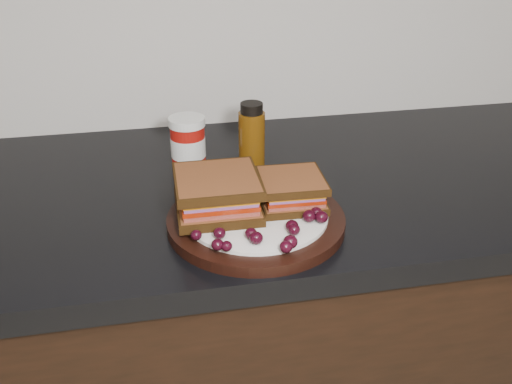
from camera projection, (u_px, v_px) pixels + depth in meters
base_cabinets at (267, 368)px, 1.27m from camera, size 3.96×0.58×0.86m
countertop at (269, 189)px, 1.05m from camera, size 3.98×0.60×0.04m
plate at (256, 220)px, 0.90m from camera, size 0.28×0.28×0.02m
sandwich_left at (217, 194)px, 0.88m from camera, size 0.13×0.13×0.06m
sandwich_right at (292, 190)px, 0.91m from camera, size 0.11×0.11×0.05m
grape_0 at (196, 235)px, 0.82m from camera, size 0.02×0.02×0.02m
grape_1 at (219, 233)px, 0.82m from camera, size 0.02×0.02×0.02m
grape_2 at (218, 245)px, 0.80m from camera, size 0.02×0.02×0.02m
grape_3 at (227, 246)px, 0.79m from camera, size 0.02×0.02×0.02m
grape_4 at (256, 238)px, 0.81m from camera, size 0.02×0.02×0.02m
grape_5 at (251, 234)px, 0.82m from camera, size 0.02×0.02×0.02m
grape_6 at (286, 247)px, 0.79m from camera, size 0.02×0.02×0.02m
grape_7 at (290, 242)px, 0.80m from camera, size 0.02×0.02×0.02m
grape_8 at (294, 230)px, 0.83m from camera, size 0.02×0.02×0.02m
grape_9 at (292, 226)px, 0.84m from camera, size 0.02×0.02×0.02m
grape_10 at (321, 217)px, 0.86m from camera, size 0.02×0.02×0.02m
grape_11 at (309, 216)px, 0.86m from camera, size 0.02×0.02×0.02m
grape_12 at (316, 213)px, 0.87m from camera, size 0.02×0.02×0.02m
grape_13 at (308, 196)px, 0.92m from camera, size 0.02×0.02×0.02m
grape_14 at (301, 192)px, 0.93m from camera, size 0.02×0.02×0.02m
grape_15 at (284, 198)px, 0.91m from camera, size 0.02×0.02×0.02m
grape_16 at (218, 193)px, 0.93m from camera, size 0.02×0.02×0.02m
grape_17 at (223, 199)px, 0.91m from camera, size 0.02×0.02×0.02m
grape_18 at (208, 204)px, 0.90m from camera, size 0.02×0.02×0.02m
grape_19 at (201, 207)px, 0.89m from camera, size 0.02×0.02×0.02m
grape_20 at (213, 213)px, 0.88m from camera, size 0.02×0.02×0.01m
grape_21 at (224, 219)px, 0.86m from camera, size 0.02×0.02×0.02m
grape_22 at (225, 202)px, 0.90m from camera, size 0.02×0.02×0.02m
grape_23 at (196, 203)px, 0.90m from camera, size 0.02×0.02×0.02m
grape_24 at (214, 210)px, 0.88m from camera, size 0.02×0.02×0.02m
condiment_jar at (188, 143)px, 1.07m from camera, size 0.09×0.09×0.10m
oil_bottle at (252, 138)px, 1.04m from camera, size 0.06×0.06×0.13m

